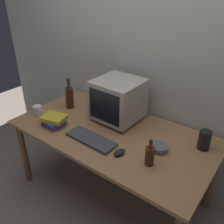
# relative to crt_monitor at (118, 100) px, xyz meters

# --- Properties ---
(ground_plane) EXTENTS (6.00, 6.00, 0.00)m
(ground_plane) POSITION_rel_crt_monitor_xyz_m (0.08, -0.19, -0.90)
(ground_plane) COLOR gray
(back_wall) EXTENTS (4.00, 0.08, 2.50)m
(back_wall) POSITION_rel_crt_monitor_xyz_m (0.08, 0.31, 0.35)
(back_wall) COLOR beige
(back_wall) RESTS_ON ground
(desk) EXTENTS (1.68, 0.88, 0.71)m
(desk) POSITION_rel_crt_monitor_xyz_m (0.08, -0.19, -0.26)
(desk) COLOR #9E7047
(desk) RESTS_ON ground
(crt_monitor) EXTENTS (0.39, 0.40, 0.37)m
(crt_monitor) POSITION_rel_crt_monitor_xyz_m (0.00, 0.00, 0.00)
(crt_monitor) COLOR #B2AD9E
(crt_monitor) RESTS_ON desk
(keyboard) EXTENTS (0.42, 0.16, 0.02)m
(keyboard) POSITION_rel_crt_monitor_xyz_m (0.03, -0.40, -0.18)
(keyboard) COLOR #3F3F47
(keyboard) RESTS_ON desk
(computer_mouse) EXTENTS (0.08, 0.11, 0.04)m
(computer_mouse) POSITION_rel_crt_monitor_xyz_m (0.30, -0.40, -0.17)
(computer_mouse) COLOR black
(computer_mouse) RESTS_ON desk
(bottle_tall) EXTENTS (0.08, 0.08, 0.30)m
(bottle_tall) POSITION_rel_crt_monitor_xyz_m (-0.51, -0.10, -0.08)
(bottle_tall) COLOR #472314
(bottle_tall) RESTS_ON desk
(bottle_short) EXTENTS (0.06, 0.06, 0.21)m
(bottle_short) POSITION_rel_crt_monitor_xyz_m (0.53, -0.36, -0.12)
(bottle_short) COLOR #472314
(bottle_short) RESTS_ON desk
(book_stack) EXTENTS (0.23, 0.19, 0.09)m
(book_stack) POSITION_rel_crt_monitor_xyz_m (-0.37, -0.42, -0.14)
(book_stack) COLOR #843893
(book_stack) RESTS_ON desk
(mug) EXTENTS (0.12, 0.08, 0.09)m
(mug) POSITION_rel_crt_monitor_xyz_m (-0.63, -0.38, -0.15)
(mug) COLOR white
(mug) RESTS_ON desk
(cd_spindle) EXTENTS (0.12, 0.12, 0.04)m
(cd_spindle) POSITION_rel_crt_monitor_xyz_m (0.52, -0.18, -0.17)
(cd_spindle) COLOR #595B66
(cd_spindle) RESTS_ON desk
(metal_canister) EXTENTS (0.09, 0.09, 0.15)m
(metal_canister) POSITION_rel_crt_monitor_xyz_m (0.76, 0.03, -0.12)
(metal_canister) COLOR black
(metal_canister) RESTS_ON desk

